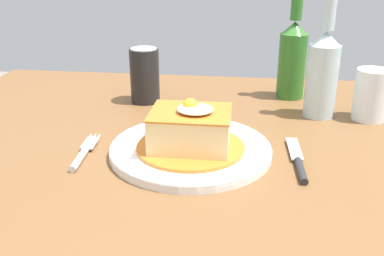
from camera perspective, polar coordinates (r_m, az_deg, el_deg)
name	(u,v)px	position (r m, az deg, el deg)	size (l,w,h in m)	color
dining_table	(225,193)	(0.86, 4.24, -8.27)	(1.29, 0.91, 0.73)	brown
main_plate	(191,149)	(0.77, -0.19, -2.71)	(0.28, 0.28, 0.02)	white
sandwich_meal	(191,131)	(0.75, -0.17, -0.39)	(0.19, 0.19, 0.09)	#C66B23
fork	(83,154)	(0.78, -13.84, -3.23)	(0.03, 0.14, 0.01)	silver
knife	(299,164)	(0.74, 13.55, -4.49)	(0.02, 0.17, 0.01)	#262628
soda_can	(145,75)	(1.02, -6.09, 6.72)	(0.07, 0.07, 0.12)	black
beer_bottle_clear	(323,70)	(0.95, 16.42, 7.17)	(0.06, 0.06, 0.27)	#ADC6CC
beer_bottle_green	(293,56)	(1.06, 12.77, 9.04)	(0.06, 0.06, 0.27)	#2D6B23
drinking_glass	(370,98)	(0.98, 21.92, 3.57)	(0.07, 0.07, 0.10)	#3F2314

